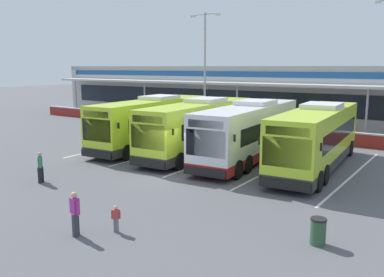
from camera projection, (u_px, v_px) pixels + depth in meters
name	position (u px, v px, depth m)	size (l,w,h in m)	color
ground_plane	(168.00, 176.00, 22.38)	(200.00, 200.00, 0.00)	#56565B
terminal_building	(322.00, 94.00, 43.63)	(70.00, 13.00, 6.00)	#B7B7B2
red_barrier_wall	(274.00, 132.00, 34.02)	(60.00, 0.40, 1.10)	maroon
coach_bus_leftmost	(153.00, 123.00, 30.25)	(3.74, 12.32, 3.78)	#B7DB2D
coach_bus_left_centre	(199.00, 128.00, 27.87)	(3.74, 12.32, 3.78)	#B7DB2D
coach_bus_centre	(249.00, 132.00, 25.96)	(3.74, 12.32, 3.78)	silver
coach_bus_right_centre	(317.00, 139.00, 23.73)	(3.74, 12.32, 3.78)	#B7DB2D
bay_stripe_far_west	(131.00, 143.00, 31.94)	(0.14, 13.00, 0.01)	silver
bay_stripe_west	(173.00, 149.00, 29.59)	(0.14, 13.00, 0.01)	silver
bay_stripe_mid_west	(223.00, 156.00, 27.23)	(0.14, 13.00, 0.01)	silver
bay_stripe_centre	(282.00, 165.00, 24.88)	(0.14, 13.00, 0.01)	silver
bay_stripe_mid_east	(353.00, 175.00, 22.53)	(0.14, 13.00, 0.01)	silver
pedestrian_with_handbag	(40.00, 166.00, 20.90)	(0.61, 0.52, 1.62)	black
pedestrian_in_dark_coat	(75.00, 212.00, 14.27)	(0.54, 0.35, 1.62)	#33333D
pedestrian_child	(116.00, 218.00, 14.65)	(0.30, 0.25, 1.00)	slate
lamp_post_west	(205.00, 63.00, 39.14)	(3.24, 0.28, 11.00)	#9E9EA3
litter_bin	(318.00, 231.00, 13.64)	(0.54, 0.54, 0.93)	#2D5133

